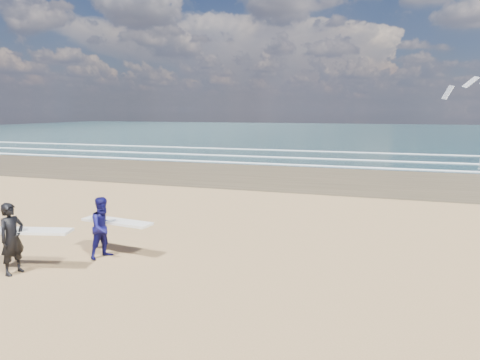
% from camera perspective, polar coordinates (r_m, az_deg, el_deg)
% --- Properties ---
extents(ocean, '(220.00, 100.00, 0.02)m').
position_cam_1_polar(ocean, '(81.91, 26.71, 5.49)').
color(ocean, '#1B373B').
rests_on(ocean, ground).
extents(surfer_near, '(2.26, 1.22, 1.85)m').
position_cam_1_polar(surfer_near, '(12.36, -27.90, -6.81)').
color(surfer_near, black).
rests_on(surfer_near, ground).
extents(surfer_far, '(2.25, 1.26, 1.75)m').
position_cam_1_polar(surfer_far, '(12.71, -17.58, -5.99)').
color(surfer_far, '#0F0E4F').
rests_on(surfer_far, ground).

